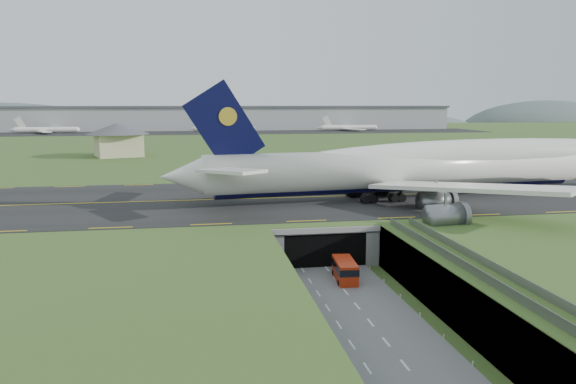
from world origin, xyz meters
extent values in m
plane|color=#375622|center=(0.00, 0.00, 0.00)|extent=(900.00, 900.00, 0.00)
cube|color=gray|center=(0.00, 0.00, 3.00)|extent=(800.00, 800.00, 6.00)
cube|color=slate|center=(0.00, -7.50, 0.10)|extent=(12.00, 75.00, 0.20)
cube|color=black|center=(0.00, 33.00, 6.09)|extent=(800.00, 44.00, 0.18)
cube|color=gray|center=(0.00, 19.00, 5.50)|extent=(16.00, 22.00, 1.00)
cube|color=gray|center=(-7.00, 19.00, 3.00)|extent=(2.00, 22.00, 6.00)
cube|color=gray|center=(7.00, 19.00, 3.00)|extent=(2.00, 22.00, 6.00)
cube|color=black|center=(0.00, 14.00, 2.50)|extent=(12.00, 12.00, 5.00)
cube|color=#A8A8A3|center=(0.00, 7.95, 5.60)|extent=(17.00, 0.50, 0.80)
cube|color=#A8A8A3|center=(11.00, -18.50, 5.80)|extent=(3.00, 53.00, 0.50)
cube|color=gray|center=(9.60, -18.50, 6.55)|extent=(0.06, 53.00, 1.00)
cube|color=gray|center=(12.40, -18.50, 6.55)|extent=(0.06, 53.00, 1.00)
cylinder|color=#A8A8A3|center=(11.00, -28.00, 2.80)|extent=(0.90, 0.90, 5.60)
cylinder|color=#A8A8A3|center=(11.00, -16.00, 2.80)|extent=(0.90, 0.90, 5.60)
cylinder|color=#A8A8A3|center=(11.00, -4.00, 2.80)|extent=(0.90, 0.90, 5.60)
cylinder|color=white|center=(19.51, 29.19, 11.56)|extent=(73.53, 14.90, 6.89)
sphere|color=white|center=(55.90, 33.22, 11.56)|extent=(7.46, 7.46, 6.75)
cone|color=white|center=(-20.09, 24.81, 11.56)|extent=(8.21, 7.34, 6.55)
ellipsoid|color=white|center=(39.16, 31.37, 13.11)|extent=(85.51, 15.69, 7.24)
ellipsoid|color=black|center=(54.83, 33.10, 12.43)|extent=(5.13, 3.53, 2.41)
cylinder|color=black|center=(19.51, 29.19, 8.88)|extent=(69.45, 10.53, 2.89)
cube|color=white|center=(19.75, 46.55, 10.49)|extent=(19.86, 32.58, 2.90)
cube|color=white|center=(-14.56, 33.55, 13.18)|extent=(8.88, 12.80, 1.10)
cube|color=white|center=(23.54, 12.31, 10.49)|extent=(25.18, 30.46, 2.90)
cube|color=white|center=(-12.78, 17.49, 13.18)|extent=(10.68, 12.52, 1.10)
cube|color=black|center=(-13.13, 25.58, 19.64)|extent=(13.68, 2.15, 15.24)
cylinder|color=yellow|center=(-12.60, 25.64, 21.25)|extent=(3.08, 1.08, 3.01)
cylinder|color=slate|center=(19.16, 39.45, 7.15)|extent=(5.96, 4.15, 3.55)
cylinder|color=slate|center=(12.86, 50.12, 7.15)|extent=(5.96, 4.15, 3.55)
cylinder|color=slate|center=(21.41, 19.11, 7.15)|extent=(5.96, 4.15, 3.55)
cylinder|color=slate|center=(17.60, 7.31, 7.15)|extent=(5.96, 4.15, 3.55)
cylinder|color=black|center=(48.62, 32.41, 6.77)|extent=(1.24, 0.67, 1.18)
cube|color=black|center=(14.69, 28.66, 6.93)|extent=(7.25, 8.20, 1.51)
cube|color=red|center=(1.16, 1.79, 1.53)|extent=(3.03, 6.82, 2.65)
cube|color=black|center=(1.16, 1.79, 2.06)|extent=(3.09, 6.91, 0.88)
cube|color=black|center=(1.16, 1.79, 0.42)|extent=(2.81, 6.37, 0.44)
cylinder|color=black|center=(-0.17, -0.32, 0.49)|extent=(0.38, 0.82, 0.80)
cylinder|color=black|center=(0.20, 4.09, 0.49)|extent=(0.38, 0.82, 0.80)
cylinder|color=black|center=(2.13, -0.51, 0.49)|extent=(0.38, 0.82, 0.80)
cylinder|color=black|center=(2.50, 3.90, 0.49)|extent=(0.38, 0.82, 0.80)
cube|color=beige|center=(-42.73, 123.08, 9.68)|extent=(17.28, 17.28, 7.36)
cone|color=#4C4C51|center=(-42.73, 123.08, 15.20)|extent=(25.34, 25.34, 3.68)
cube|color=#B2B2B2|center=(0.00, 300.00, 13.50)|extent=(300.00, 22.00, 15.00)
cube|color=#4C4C51|center=(0.00, 300.00, 21.00)|extent=(302.00, 24.00, 1.20)
cube|color=black|center=(0.00, 270.00, 6.14)|extent=(320.00, 50.00, 0.08)
cylinder|color=white|center=(-102.06, 275.00, 8.18)|extent=(34.00, 3.20, 3.20)
cylinder|color=white|center=(-0.08, 275.00, 8.18)|extent=(34.00, 3.20, 3.20)
cylinder|color=white|center=(77.86, 275.00, 8.18)|extent=(34.00, 3.20, 3.20)
ellipsoid|color=#4E5E5A|center=(120.00, 430.00, -4.00)|extent=(260.00, 91.00, 44.00)
ellipsoid|color=#4E5E5A|center=(320.00, 430.00, -4.00)|extent=(180.00, 63.00, 60.00)
camera|label=1|loc=(-18.13, -67.79, 23.44)|focal=35.00mm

